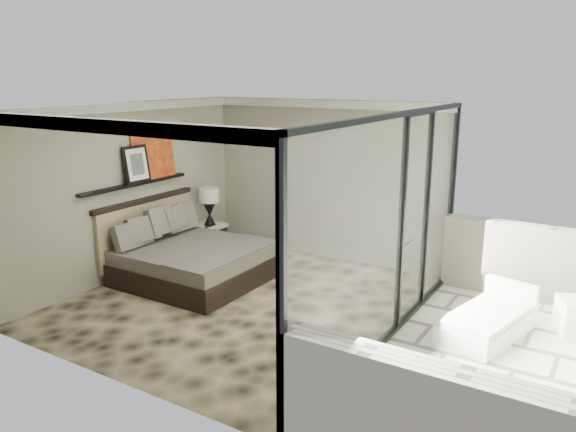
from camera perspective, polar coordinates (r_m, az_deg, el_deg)
The scene contains 13 objects.
floor at distance 8.31m, azimuth -4.61°, elevation -8.60°, with size 5.00×5.00×0.00m, color black.
ceiling at distance 7.68m, azimuth -5.03°, elevation 10.97°, with size 4.50×5.00×0.02m, color silver.
back_wall at distance 9.94m, azimuth 3.77°, elevation 3.65°, with size 4.50×0.02×2.80m, color gray.
left_wall at distance 9.36m, azimuth -15.91°, elevation 2.47°, with size 0.02×5.00×2.80m, color gray.
glass_wall at distance 6.82m, azimuth 10.57°, elevation -1.49°, with size 0.08×5.00×2.80m, color white.
terrace_slab at distance 7.01m, azimuth 21.87°, elevation -14.77°, with size 3.00×5.00×0.12m, color beige.
picture_ledge at distance 9.37m, azimuth -15.25°, elevation 3.14°, with size 0.12×2.20×0.05m, color black.
bed at distance 9.16m, azimuth -9.93°, elevation -4.29°, with size 2.12×2.06×1.17m.
nightstand at distance 10.54m, azimuth -8.20°, elevation -2.10°, with size 0.57×0.57×0.57m, color black.
table_lamp at distance 10.35m, azimuth -8.02°, elevation 1.48°, with size 0.38×0.38×0.69m.
abstract_canvas at distance 9.60m, azimuth -13.57°, elevation 6.38°, with size 0.04×0.90×0.90m, color #C15B10.
framed_print at distance 9.29m, azimuth -15.15°, elevation 5.10°, with size 0.03×0.50×0.60m, color black.
lounger at distance 7.68m, azimuth 19.69°, elevation -10.02°, with size 1.01×1.54×0.55m.
Camera 1 is at (4.59, -6.14, 3.21)m, focal length 35.00 mm.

